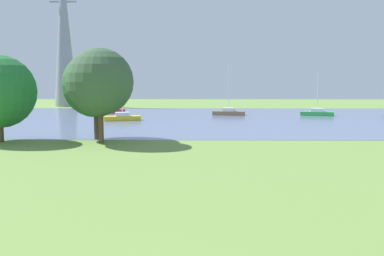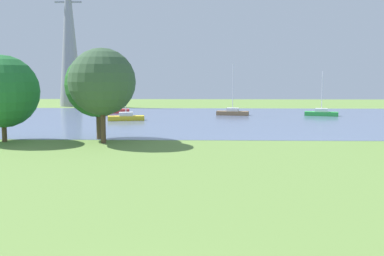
{
  "view_description": "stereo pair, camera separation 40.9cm",
  "coord_description": "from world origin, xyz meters",
  "px_view_note": "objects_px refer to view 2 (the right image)",
  "views": [
    {
      "loc": [
        1.09,
        -9.69,
        5.89
      ],
      "look_at": [
        0.69,
        17.44,
        2.65
      ],
      "focal_mm": 40.69,
      "sensor_mm": 36.0,
      "label": 1
    },
    {
      "loc": [
        1.5,
        -9.68,
        5.89
      ],
      "look_at": [
        0.69,
        17.44,
        2.65
      ],
      "focal_mm": 40.69,
      "sensor_mm": 36.0,
      "label": 2
    }
  ],
  "objects_px": {
    "sailboat_red": "(114,110)",
    "tree_east_far": "(2,91)",
    "electricity_pylon": "(69,32)",
    "tree_mid_shore": "(102,82)",
    "sailboat_yellow": "(126,117)",
    "sailboat_brown": "(233,112)",
    "sailboat_green": "(321,113)",
    "tree_west_far": "(98,85)"
  },
  "relations": [
    {
      "from": "sailboat_green",
      "to": "tree_mid_shore",
      "type": "bearing_deg",
      "value": -134.06
    },
    {
      "from": "sailboat_red",
      "to": "sailboat_yellow",
      "type": "distance_m",
      "value": 12.22
    },
    {
      "from": "sailboat_brown",
      "to": "sailboat_green",
      "type": "relative_size",
      "value": 1.19
    },
    {
      "from": "tree_west_far",
      "to": "tree_mid_shore",
      "type": "height_order",
      "value": "tree_mid_shore"
    },
    {
      "from": "sailboat_green",
      "to": "electricity_pylon",
      "type": "height_order",
      "value": "electricity_pylon"
    },
    {
      "from": "sailboat_red",
      "to": "sailboat_green",
      "type": "relative_size",
      "value": 1.23
    },
    {
      "from": "sailboat_red",
      "to": "sailboat_yellow",
      "type": "relative_size",
      "value": 1.02
    },
    {
      "from": "tree_east_far",
      "to": "tree_mid_shore",
      "type": "height_order",
      "value": "tree_mid_shore"
    },
    {
      "from": "tree_west_far",
      "to": "electricity_pylon",
      "type": "xyz_separation_m",
      "value": [
        -16.51,
        45.1,
        9.36
      ]
    },
    {
      "from": "sailboat_green",
      "to": "tree_west_far",
      "type": "xyz_separation_m",
      "value": [
        -27.29,
        -24.84,
        4.62
      ]
    },
    {
      "from": "tree_east_far",
      "to": "electricity_pylon",
      "type": "distance_m",
      "value": 48.63
    },
    {
      "from": "tree_mid_shore",
      "to": "sailboat_green",
      "type": "bearing_deg",
      "value": 45.94
    },
    {
      "from": "tree_mid_shore",
      "to": "sailboat_yellow",
      "type": "bearing_deg",
      "value": 94.56
    },
    {
      "from": "sailboat_red",
      "to": "electricity_pylon",
      "type": "distance_m",
      "value": 24.52
    },
    {
      "from": "sailboat_green",
      "to": "sailboat_brown",
      "type": "bearing_deg",
      "value": 177.03
    },
    {
      "from": "tree_east_far",
      "to": "tree_mid_shore",
      "type": "distance_m",
      "value": 9.22
    },
    {
      "from": "tree_mid_shore",
      "to": "sailboat_brown",
      "type": "bearing_deg",
      "value": 64.72
    },
    {
      "from": "sailboat_red",
      "to": "tree_east_far",
      "type": "xyz_separation_m",
      "value": [
        -3.55,
        -30.58,
        4.05
      ]
    },
    {
      "from": "tree_east_far",
      "to": "sailboat_green",
      "type": "bearing_deg",
      "value": 36.87
    },
    {
      "from": "sailboat_brown",
      "to": "sailboat_yellow",
      "type": "distance_m",
      "value": 16.88
    },
    {
      "from": "electricity_pylon",
      "to": "sailboat_green",
      "type": "bearing_deg",
      "value": -24.82
    },
    {
      "from": "sailboat_red",
      "to": "electricity_pylon",
      "type": "relative_size",
      "value": 0.28
    },
    {
      "from": "sailboat_brown",
      "to": "tree_east_far",
      "type": "relative_size",
      "value": 1.0
    },
    {
      "from": "sailboat_green",
      "to": "tree_east_far",
      "type": "relative_size",
      "value": 0.84
    },
    {
      "from": "tree_east_far",
      "to": "tree_west_far",
      "type": "relative_size",
      "value": 0.96
    },
    {
      "from": "sailboat_green",
      "to": "electricity_pylon",
      "type": "xyz_separation_m",
      "value": [
        -43.8,
        20.26,
        13.98
      ]
    },
    {
      "from": "tree_west_far",
      "to": "tree_mid_shore",
      "type": "bearing_deg",
      "value": -67.53
    },
    {
      "from": "sailboat_yellow",
      "to": "sailboat_green",
      "type": "height_order",
      "value": "sailboat_yellow"
    },
    {
      "from": "sailboat_red",
      "to": "tree_west_far",
      "type": "height_order",
      "value": "sailboat_red"
    },
    {
      "from": "sailboat_yellow",
      "to": "electricity_pylon",
      "type": "height_order",
      "value": "electricity_pylon"
    },
    {
      "from": "sailboat_red",
      "to": "sailboat_green",
      "type": "bearing_deg",
      "value": -7.1
    },
    {
      "from": "tree_mid_shore",
      "to": "electricity_pylon",
      "type": "xyz_separation_m",
      "value": [
        -17.49,
        47.46,
        9.04
      ]
    },
    {
      "from": "sailboat_red",
      "to": "electricity_pylon",
      "type": "bearing_deg",
      "value": 126.1
    },
    {
      "from": "electricity_pylon",
      "to": "sailboat_red",
      "type": "bearing_deg",
      "value": -53.9
    },
    {
      "from": "sailboat_green",
      "to": "tree_east_far",
      "type": "bearing_deg",
      "value": -143.13
    },
    {
      "from": "sailboat_red",
      "to": "tree_east_far",
      "type": "height_order",
      "value": "sailboat_red"
    },
    {
      "from": "tree_east_far",
      "to": "tree_mid_shore",
      "type": "relative_size",
      "value": 0.93
    },
    {
      "from": "tree_mid_shore",
      "to": "electricity_pylon",
      "type": "distance_m",
      "value": 51.38
    },
    {
      "from": "tree_mid_shore",
      "to": "electricity_pylon",
      "type": "bearing_deg",
      "value": 110.23
    },
    {
      "from": "sailboat_red",
      "to": "tree_east_far",
      "type": "bearing_deg",
      "value": -96.62
    },
    {
      "from": "sailboat_brown",
      "to": "tree_east_far",
      "type": "distance_m",
      "value": 35.49
    },
    {
      "from": "tree_east_far",
      "to": "tree_west_far",
      "type": "distance_m",
      "value": 8.39
    }
  ]
}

